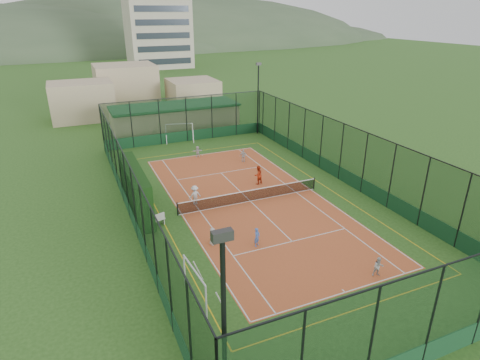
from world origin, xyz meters
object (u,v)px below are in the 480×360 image
object	(u,v)px
floodlight_ne	(258,99)
child_near_right	(378,267)
clubhouse	(175,117)
child_far_left	(195,195)
futsal_goal_near	(195,285)
white_bench	(153,221)
child_far_back	(198,151)
apartment_tower	(156,4)
floodlight_sw	(224,347)
child_far_right	(243,156)
coach	(258,175)
futsal_goal_far	(179,133)
child_near_left	(213,236)
child_near_mid	(257,237)

from	to	relation	value
floodlight_ne	child_near_right	size ratio (longest dim) A/B	7.00
clubhouse	child_far_left	world-z (taller)	clubhouse
floodlight_ne	futsal_goal_near	bearing A→B (deg)	-121.67
white_bench	child_far_back	distance (m)	14.37
white_bench	child_far_left	size ratio (longest dim) A/B	1.17
floodlight_ne	child_far_back	size ratio (longest dim) A/B	7.27
floodlight_ne	apartment_tower	size ratio (longest dim) A/B	0.28
floodlight_sw	child_far_right	distance (m)	27.65
child_far_right	coach	world-z (taller)	coach
floodlight_sw	child_far_right	world-z (taller)	floodlight_sw
floodlight_ne	futsal_goal_far	bearing A→B (deg)	175.49
white_bench	child_near_left	bearing A→B (deg)	-67.22
child_near_right	coach	bearing A→B (deg)	109.07
floodlight_sw	child_far_back	xyz separation A→B (m)	(8.02, 28.01, -3.55)
apartment_tower	futsal_goal_near	world-z (taller)	apartment_tower
floodlight_sw	white_bench	distance (m)	16.02
apartment_tower	coach	xyz separation A→B (m)	(-9.97, -79.15, -14.19)
floodlight_ne	child_far_left	xyz separation A→B (m)	(-12.67, -15.36, -3.35)
floodlight_ne	child_near_mid	xyz separation A→B (m)	(-10.89, -22.52, -3.50)
futsal_goal_near	futsal_goal_far	size ratio (longest dim) A/B	0.96
apartment_tower	child_near_mid	bearing A→B (deg)	-99.23
futsal_goal_near	child_far_back	world-z (taller)	futsal_goal_near
floodlight_sw	white_bench	size ratio (longest dim) A/B	4.64
floodlight_sw	clubhouse	world-z (taller)	floodlight_sw
child_near_right	floodlight_sw	bearing A→B (deg)	-137.98
floodlight_sw	child_far_back	size ratio (longest dim) A/B	7.27
apartment_tower	child_far_left	size ratio (longest dim) A/B	19.72
futsal_goal_near	white_bench	bearing A→B (deg)	-1.98
futsal_goal_far	child_near_right	bearing A→B (deg)	-70.40
child_near_right	coach	size ratio (longest dim) A/B	0.73
apartment_tower	child_near_left	size ratio (longest dim) A/B	25.75
apartment_tower	child_far_back	bearing A→B (deg)	-100.11
white_bench	child_far_right	distance (m)	14.26
futsal_goal_far	floodlight_sw	bearing A→B (deg)	-89.96
floodlight_sw	floodlight_ne	size ratio (longest dim) A/B	1.00
child_near_right	futsal_goal_far	bearing A→B (deg)	113.65
coach	child_near_left	bearing A→B (deg)	32.12
floodlight_sw	child_far_left	distance (m)	18.71
apartment_tower	child_far_back	size ratio (longest dim) A/B	26.45
apartment_tower	futsal_goal_near	xyz separation A→B (m)	(-19.42, -91.37, -14.04)
clubhouse	futsal_goal_near	size ratio (longest dim) A/B	5.13
clubhouse	futsal_goal_near	xyz separation A→B (m)	(-7.42, -31.37, -0.62)
white_bench	futsal_goal_far	xyz separation A→B (m)	(7.00, 18.36, 0.49)
floodlight_ne	child_near_left	size ratio (longest dim) A/B	7.08
white_bench	child_far_right	xyz separation A→B (m)	(10.85, 9.24, 0.14)
apartment_tower	child_far_back	xyz separation A→B (m)	(-12.58, -70.59, -14.42)
white_bench	futsal_goal_far	distance (m)	19.65
floodlight_ne	child_far_right	size ratio (longest dim) A/B	6.55
floodlight_ne	white_bench	bearing A→B (deg)	-132.95
futsal_goal_near	child_far_back	distance (m)	21.88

